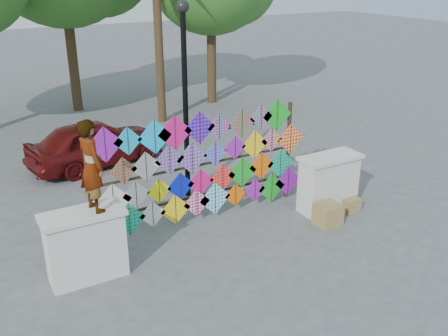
{
  "coord_description": "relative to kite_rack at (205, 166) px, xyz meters",
  "views": [
    {
      "loc": [
        -4.31,
        -7.83,
        5.1
      ],
      "look_at": [
        0.49,
        0.6,
        1.16
      ],
      "focal_mm": 40.0,
      "sensor_mm": 36.0,
      "label": 1
    }
  ],
  "objects": [
    {
      "name": "ground",
      "position": [
        -0.12,
        -0.72,
        -1.23
      ],
      "size": [
        80.0,
        80.0,
        0.0
      ],
      "primitive_type": "plane",
      "color": "slate",
      "rests_on": "ground"
    },
    {
      "name": "parapet_left",
      "position": [
        -2.82,
        -0.92,
        -0.58
      ],
      "size": [
        1.4,
        0.65,
        1.28
      ],
      "color": "silver",
      "rests_on": "ground"
    },
    {
      "name": "parapet_right",
      "position": [
        2.58,
        -0.92,
        -0.58
      ],
      "size": [
        1.4,
        0.65,
        1.28
      ],
      "color": "silver",
      "rests_on": "ground"
    },
    {
      "name": "kite_rack",
      "position": [
        0.0,
        0.0,
        0.0
      ],
      "size": [
        4.99,
        0.24,
        2.44
      ],
      "color": "black",
      "rests_on": "ground"
    },
    {
      "name": "vendor_woman",
      "position": [
        -2.58,
        -0.92,
        0.85
      ],
      "size": [
        0.48,
        0.64,
        1.58
      ],
      "primitive_type": "imported",
      "rotation": [
        0.0,
        0.0,
        1.76
      ],
      "color": "#99999E",
      "rests_on": "parapet_left"
    },
    {
      "name": "sedan",
      "position": [
        -1.1,
        4.33,
        -0.59
      ],
      "size": [
        3.93,
        2.18,
        1.26
      ],
      "primitive_type": "imported",
      "rotation": [
        0.0,
        0.0,
        1.76
      ],
      "color": "#5E1010",
      "rests_on": "ground"
    },
    {
      "name": "lamppost",
      "position": [
        0.18,
        1.28,
        1.47
      ],
      "size": [
        0.28,
        0.28,
        4.46
      ],
      "color": "black",
      "rests_on": "ground"
    },
    {
      "name": "cardboard_box_near",
      "position": [
        2.12,
        -1.5,
        -1.0
      ],
      "size": [
        0.51,
        0.45,
        0.45
      ],
      "primitive_type": "cube",
      "color": "olive",
      "rests_on": "ground"
    },
    {
      "name": "cardboard_box_far",
      "position": [
        2.97,
        -1.25,
        -1.07
      ],
      "size": [
        0.38,
        0.35,
        0.32
      ],
      "primitive_type": "cube",
      "color": "olive",
      "rests_on": "ground"
    }
  ]
}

